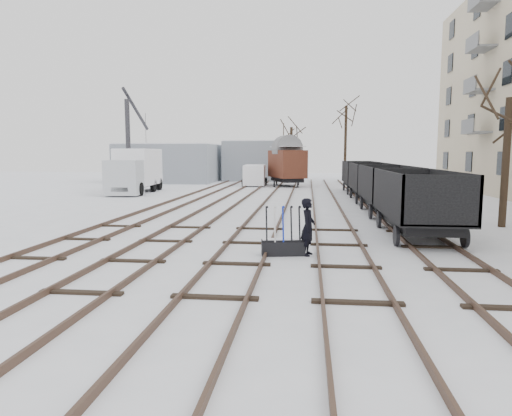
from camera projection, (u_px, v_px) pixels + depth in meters
The scene contains 17 objects.
ground at pixel (237, 265), 12.70m from camera, with size 120.00×120.00×0.00m, color white.
tracks at pixel (274, 206), 26.18m from camera, with size 13.90×52.00×0.16m.
shed_left at pixel (170, 163), 49.43m from camera, with size 10.00×8.00×4.10m.
shed_right at pixel (256, 161), 52.33m from camera, with size 7.00×6.00×4.50m.
ground_frame at pixel (283, 246), 13.85m from camera, with size 1.35×0.64×1.49m.
worker at pixel (308, 227), 13.79m from camera, with size 0.64×0.42×1.75m, color black.
freight_wagon_a at pixel (418, 212), 16.89m from camera, with size 2.39×5.98×2.44m.
freight_wagon_b at pixel (388, 196), 23.20m from camera, with size 2.39×5.98×2.44m.
freight_wagon_c at pixel (371, 187), 29.51m from camera, with size 2.39×5.98×2.44m.
freight_wagon_d at pixel (360, 181), 35.83m from camera, with size 2.39×5.98×2.44m.
box_van_wagon at pixel (287, 163), 42.82m from camera, with size 4.15×5.46×3.72m.
lorry at pixel (135, 170), 35.46m from camera, with size 2.82×7.69×3.43m.
panel_van at pixel (255, 175), 43.64m from camera, with size 2.16×4.57×1.97m.
crane at pixel (130, 160), 44.16m from camera, with size 1.99×5.45×9.26m.
tree_near at pixel (506, 163), 18.92m from camera, with size 0.30×0.30×5.36m, color black.
tree_far_left at pixel (291, 154), 50.18m from camera, with size 0.30×0.30×5.93m, color black.
tree_far_right at pixel (345, 144), 50.04m from camera, with size 0.30×0.30×8.22m, color black.
Camera 1 is at (1.95, -12.27, 3.09)m, focal length 32.00 mm.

